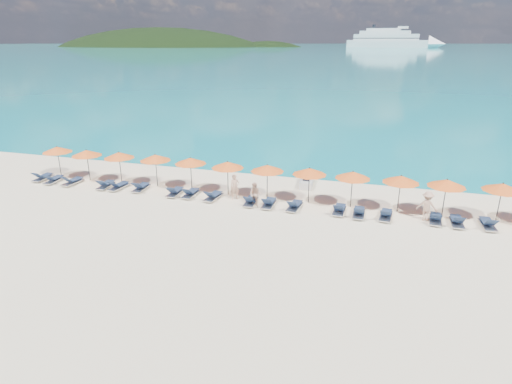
# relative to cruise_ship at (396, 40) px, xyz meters

# --- Properties ---
(ground) EXTENTS (1400.00, 1400.00, 0.00)m
(ground) POSITION_rel_cruise_ship_xyz_m (-12.45, -557.00, -8.30)
(ground) COLOR beige
(sea) EXTENTS (1600.00, 1300.00, 0.01)m
(sea) POSITION_rel_cruise_ship_xyz_m (-12.45, 103.00, -8.29)
(sea) COLOR #1FA9B2
(sea) RESTS_ON ground
(headland_main) EXTENTS (374.00, 242.00, 126.50)m
(headland_main) POSITION_rel_cruise_ship_xyz_m (-312.45, -17.00, -46.30)
(headland_main) COLOR black
(headland_main) RESTS_ON ground
(headland_small) EXTENTS (162.00, 126.00, 85.50)m
(headland_small) POSITION_rel_cruise_ship_xyz_m (-162.45, 3.00, -43.30)
(headland_small) COLOR black
(headland_small) RESTS_ON ground
(cruise_ship) EXTENTS (115.87, 31.24, 31.89)m
(cruise_ship) POSITION_rel_cruise_ship_xyz_m (0.00, 0.00, 0.00)
(cruise_ship) COLOR white
(cruise_ship) RESTS_ON ground
(jetski) EXTENTS (0.96, 2.23, 0.78)m
(jetski) POSITION_rel_cruise_ship_xyz_m (-10.41, -548.55, -7.98)
(jetski) COLOR silver
(jetski) RESTS_ON ground
(beachgoer_a) EXTENTS (0.70, 0.63, 1.61)m
(beachgoer_a) POSITION_rel_cruise_ship_xyz_m (-14.30, -552.43, -7.49)
(beachgoer_a) COLOR tan
(beachgoer_a) RESTS_ON ground
(beachgoer_b) EXTENTS (0.77, 0.52, 1.48)m
(beachgoer_b) POSITION_rel_cruise_ship_xyz_m (-12.75, -553.19, -7.56)
(beachgoer_b) COLOR tan
(beachgoer_b) RESTS_ON ground
(beachgoer_c) EXTENTS (1.17, 0.68, 1.70)m
(beachgoer_c) POSITION_rel_cruise_ship_xyz_m (-2.98, -552.56, -7.45)
(beachgoer_c) COLOR tan
(beachgoer_c) RESTS_ON ground
(umbrella_0) EXTENTS (2.10, 2.10, 2.28)m
(umbrella_0) POSITION_rel_cruise_ship_xyz_m (-28.25, -551.51, -6.28)
(umbrella_0) COLOR black
(umbrella_0) RESTS_ON ground
(umbrella_1) EXTENTS (2.10, 2.10, 2.28)m
(umbrella_1) POSITION_rel_cruise_ship_xyz_m (-25.57, -551.74, -6.28)
(umbrella_1) COLOR black
(umbrella_1) RESTS_ON ground
(umbrella_2) EXTENTS (2.10, 2.10, 2.28)m
(umbrella_2) POSITION_rel_cruise_ship_xyz_m (-23.03, -551.63, -6.28)
(umbrella_2) COLOR black
(umbrella_2) RESTS_ON ground
(umbrella_3) EXTENTS (2.10, 2.10, 2.28)m
(umbrella_3) POSITION_rel_cruise_ship_xyz_m (-20.29, -551.51, -6.28)
(umbrella_3) COLOR black
(umbrella_3) RESTS_ON ground
(umbrella_4) EXTENTS (2.10, 2.10, 2.28)m
(umbrella_4) POSITION_rel_cruise_ship_xyz_m (-17.68, -551.56, -6.28)
(umbrella_4) COLOR black
(umbrella_4) RESTS_ON ground
(umbrella_5) EXTENTS (2.10, 2.10, 2.28)m
(umbrella_5) POSITION_rel_cruise_ship_xyz_m (-15.00, -551.77, -6.28)
(umbrella_5) COLOR black
(umbrella_5) RESTS_ON ground
(umbrella_6) EXTENTS (2.10, 2.10, 2.28)m
(umbrella_6) POSITION_rel_cruise_ship_xyz_m (-12.37, -551.77, -6.28)
(umbrella_6) COLOR black
(umbrella_6) RESTS_ON ground
(umbrella_7) EXTENTS (2.10, 2.10, 2.28)m
(umbrella_7) POSITION_rel_cruise_ship_xyz_m (-9.75, -551.69, -6.28)
(umbrella_7) COLOR black
(umbrella_7) RESTS_ON ground
(umbrella_8) EXTENTS (2.10, 2.10, 2.28)m
(umbrella_8) POSITION_rel_cruise_ship_xyz_m (-7.17, -551.70, -6.28)
(umbrella_8) COLOR black
(umbrella_8) RESTS_ON ground
(umbrella_9) EXTENTS (2.10, 2.10, 2.28)m
(umbrella_9) POSITION_rel_cruise_ship_xyz_m (-4.47, -551.73, -6.28)
(umbrella_9) COLOR black
(umbrella_9) RESTS_ON ground
(umbrella_10) EXTENTS (2.10, 2.10, 2.28)m
(umbrella_10) POSITION_rel_cruise_ship_xyz_m (-2.04, -551.73, -6.28)
(umbrella_10) COLOR black
(umbrella_10) RESTS_ON ground
(umbrella_11) EXTENTS (2.10, 2.10, 2.28)m
(umbrella_11) POSITION_rel_cruise_ship_xyz_m (0.78, -551.62, -6.28)
(umbrella_11) COLOR black
(umbrella_11) RESTS_ON ground
(lounger_0) EXTENTS (0.69, 1.72, 0.66)m
(lounger_0) POSITION_rel_cruise_ship_xyz_m (-28.83, -552.70, -8.06)
(lounger_0) COLOR silver
(lounger_0) RESTS_ON ground
(lounger_1) EXTENTS (0.76, 1.75, 0.66)m
(lounger_1) POSITION_rel_cruise_ship_xyz_m (-27.68, -552.93, -8.06)
(lounger_1) COLOR silver
(lounger_1) RESTS_ON ground
(lounger_2) EXTENTS (0.74, 1.74, 0.66)m
(lounger_2) POSITION_rel_cruise_ship_xyz_m (-26.13, -552.92, -8.06)
(lounger_2) COLOR silver
(lounger_2) RESTS_ON ground
(lounger_3) EXTENTS (0.78, 1.75, 0.66)m
(lounger_3) POSITION_rel_cruise_ship_xyz_m (-23.46, -552.89, -8.06)
(lounger_3) COLOR silver
(lounger_3) RESTS_ON ground
(lounger_4) EXTENTS (0.78, 1.75, 0.66)m
(lounger_4) POSITION_rel_cruise_ship_xyz_m (-22.47, -552.86, -8.06)
(lounger_4) COLOR silver
(lounger_4) RESTS_ON ground
(lounger_5) EXTENTS (0.74, 1.74, 0.66)m
(lounger_5) POSITION_rel_cruise_ship_xyz_m (-20.88, -552.67, -8.06)
(lounger_5) COLOR silver
(lounger_5) RESTS_ON ground
(lounger_6) EXTENTS (0.69, 1.72, 0.66)m
(lounger_6) POSITION_rel_cruise_ship_xyz_m (-18.27, -552.86, -8.06)
(lounger_6) COLOR silver
(lounger_6) RESTS_ON ground
(lounger_7) EXTENTS (0.63, 1.70, 0.66)m
(lounger_7) POSITION_rel_cruise_ship_xyz_m (-17.20, -552.81, -8.06)
(lounger_7) COLOR silver
(lounger_7) RESTS_ON ground
(lounger_8) EXTENTS (0.78, 1.75, 0.66)m
(lounger_8) POSITION_rel_cruise_ship_xyz_m (-15.60, -552.90, -8.06)
(lounger_8) COLOR silver
(lounger_8) RESTS_ON ground
(lounger_9) EXTENTS (0.71, 1.73, 0.66)m
(lounger_9) POSITION_rel_cruise_ship_xyz_m (-13.07, -553.03, -8.06)
(lounger_9) COLOR silver
(lounger_9) RESTS_ON ground
(lounger_10) EXTENTS (0.65, 1.71, 0.66)m
(lounger_10) POSITION_rel_cruise_ship_xyz_m (-11.92, -553.06, -8.06)
(lounger_10) COLOR silver
(lounger_10) RESTS_ON ground
(lounger_11) EXTENTS (0.78, 1.75, 0.66)m
(lounger_11) POSITION_rel_cruise_ship_xyz_m (-10.33, -553.06, -8.06)
(lounger_11) COLOR silver
(lounger_11) RESTS_ON ground
(lounger_12) EXTENTS (0.69, 1.72, 0.66)m
(lounger_12) POSITION_rel_cruise_ship_xyz_m (-7.71, -552.90, -8.06)
(lounger_12) COLOR silver
(lounger_12) RESTS_ON ground
(lounger_13) EXTENTS (0.63, 1.70, 0.66)m
(lounger_13) POSITION_rel_cruise_ship_xyz_m (-6.60, -553.05, -8.06)
(lounger_13) COLOR silver
(lounger_13) RESTS_ON ground
(lounger_14) EXTENTS (0.77, 1.75, 0.66)m
(lounger_14) POSITION_rel_cruise_ship_xyz_m (-5.11, -552.97, -8.06)
(lounger_14) COLOR silver
(lounger_14) RESTS_ON ground
(lounger_15) EXTENTS (0.76, 1.75, 0.66)m
(lounger_15) POSITION_rel_cruise_ship_xyz_m (-2.47, -552.73, -8.06)
(lounger_15) COLOR silver
(lounger_15) RESTS_ON ground
(lounger_16) EXTENTS (0.64, 1.71, 0.66)m
(lounger_16) POSITION_rel_cruise_ship_xyz_m (-1.39, -552.78, -8.06)
(lounger_16) COLOR silver
(lounger_16) RESTS_ON ground
(lounger_17) EXTENTS (0.73, 1.74, 0.66)m
(lounger_17) POSITION_rel_cruise_ship_xyz_m (0.15, -552.68, -8.06)
(lounger_17) COLOR silver
(lounger_17) RESTS_ON ground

